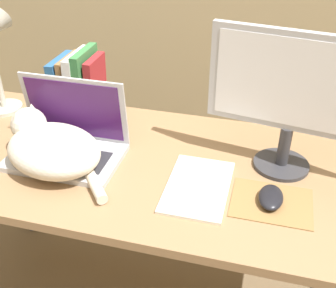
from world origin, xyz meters
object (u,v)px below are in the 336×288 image
(laptop, at_px, (68,142))
(cat, at_px, (51,147))
(book_row, at_px, (80,87))
(computer_mouse, at_px, (271,197))
(notepad, at_px, (198,186))
(external_monitor, at_px, (294,94))

(laptop, bearing_deg, cat, -107.81)
(laptop, distance_m, book_row, 0.26)
(computer_mouse, height_order, notepad, computer_mouse)
(computer_mouse, xyz_separation_m, notepad, (-0.20, 0.01, -0.01))
(cat, height_order, book_row, book_row)
(laptop, bearing_deg, external_monitor, 9.42)
(laptop, height_order, book_row, book_row)
(laptop, relative_size, book_row, 1.33)
(computer_mouse, xyz_separation_m, book_row, (-0.69, 0.31, 0.10))
(external_monitor, height_order, computer_mouse, external_monitor)
(laptop, distance_m, notepad, 0.43)
(book_row, height_order, notepad, book_row)
(computer_mouse, bearing_deg, cat, 179.62)
(laptop, xyz_separation_m, computer_mouse, (0.63, -0.07, -0.03))
(laptop, bearing_deg, computer_mouse, -6.48)
(cat, distance_m, computer_mouse, 0.65)
(laptop, height_order, notepad, laptop)
(cat, distance_m, external_monitor, 0.71)
(laptop, bearing_deg, notepad, -7.99)
(computer_mouse, bearing_deg, external_monitor, 83.13)
(external_monitor, bearing_deg, book_row, 169.76)
(external_monitor, bearing_deg, computer_mouse, -96.87)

